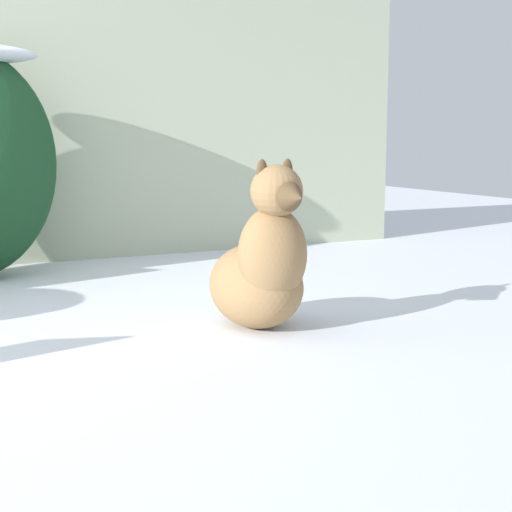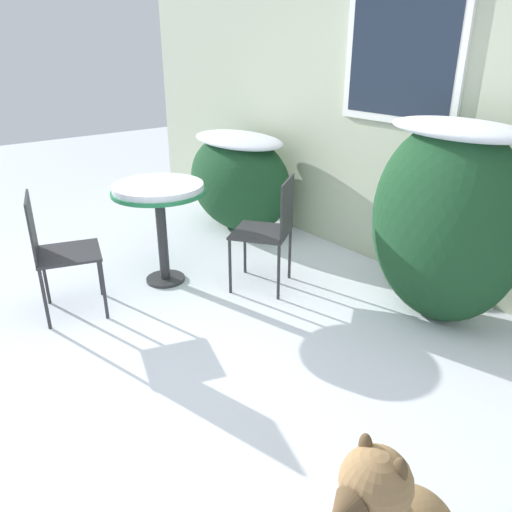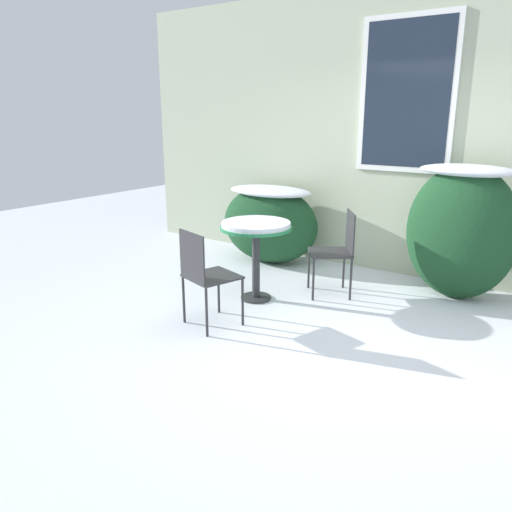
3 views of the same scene
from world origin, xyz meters
The scene contains 1 object.
dog centered at (1.70, -0.16, 0.28)m, with size 0.42×0.75×0.77m.
Camera 1 is at (0.17, -3.22, 0.87)m, focal length 55.00 mm.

